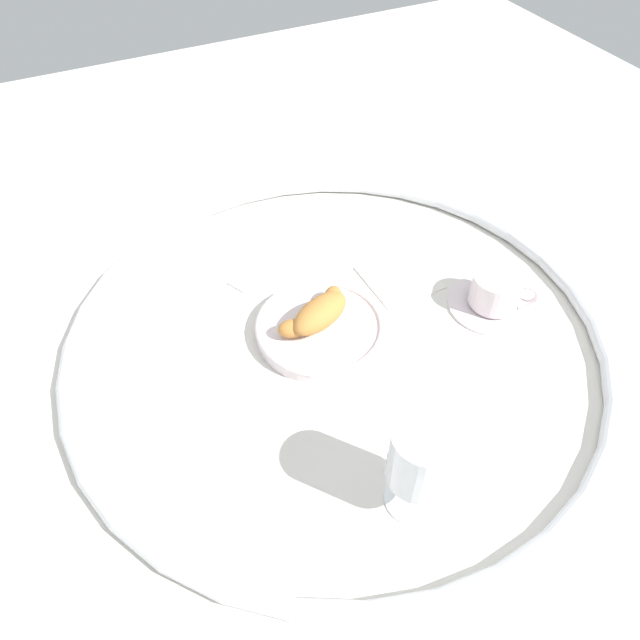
# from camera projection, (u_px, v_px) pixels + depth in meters

# --- Properties ---
(ground_plane) EXTENTS (2.20, 2.20, 0.00)m
(ground_plane) POSITION_uv_depth(u_px,v_px,m) (337.00, 341.00, 0.89)
(ground_plane) COLOR silver
(table_chrome_rim) EXTENTS (0.79, 0.79, 0.02)m
(table_chrome_rim) POSITION_uv_depth(u_px,v_px,m) (338.00, 336.00, 0.88)
(table_chrome_rim) COLOR silver
(table_chrome_rim) RESTS_ON ground_plane
(pastry_plate) EXTENTS (0.19, 0.19, 0.02)m
(pastry_plate) POSITION_uv_depth(u_px,v_px,m) (320.00, 328.00, 0.89)
(pastry_plate) COLOR silver
(pastry_plate) RESTS_ON ground_plane
(croissant_large) EXTENTS (0.13, 0.09, 0.04)m
(croissant_large) POSITION_uv_depth(u_px,v_px,m) (318.00, 313.00, 0.87)
(croissant_large) COLOR #BC7A38
(croissant_large) RESTS_ON pastry_plate
(coffee_cup_near) EXTENTS (0.14, 0.14, 0.06)m
(coffee_cup_near) POSITION_uv_depth(u_px,v_px,m) (495.00, 294.00, 0.92)
(coffee_cup_near) COLOR silver
(coffee_cup_near) RESTS_ON ground_plane
(juice_glass_left) EXTENTS (0.08, 0.08, 0.14)m
(juice_glass_left) POSITION_uv_depth(u_px,v_px,m) (422.00, 458.00, 0.65)
(juice_glass_left) COLOR white
(juice_glass_left) RESTS_ON ground_plane
(sugar_packet) EXTENTS (0.06, 0.05, 0.01)m
(sugar_packet) POSITION_uv_depth(u_px,v_px,m) (246.00, 279.00, 0.98)
(sugar_packet) COLOR white
(sugar_packet) RESTS_ON ground_plane
(folded_napkin) EXTENTS (0.11, 0.11, 0.01)m
(folded_napkin) POSITION_uv_depth(u_px,v_px,m) (400.00, 277.00, 0.98)
(folded_napkin) COLOR silver
(folded_napkin) RESTS_ON ground_plane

